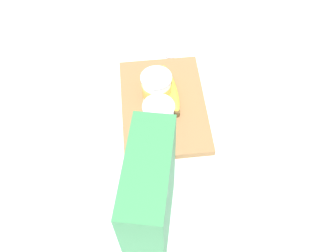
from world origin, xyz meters
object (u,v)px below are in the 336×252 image
(cutting_board, at_px, (163,105))
(yogurt_cup_front, at_px, (159,118))
(yogurt_cup_back, at_px, (157,88))
(spoon, at_px, (161,51))
(banana_bunch, at_px, (165,89))
(cereal_box, at_px, (150,197))

(cutting_board, height_order, yogurt_cup_front, yogurt_cup_front)
(cutting_board, bearing_deg, yogurt_cup_front, 166.91)
(yogurt_cup_front, distance_m, yogurt_cup_back, 0.10)
(cutting_board, bearing_deg, yogurt_cup_back, 42.18)
(cutting_board, height_order, yogurt_cup_back, yogurt_cup_back)
(cutting_board, distance_m, yogurt_cup_back, 0.05)
(cutting_board, xyz_separation_m, spoon, (0.20, -0.01, -0.00))
(cutting_board, relative_size, yogurt_cup_back, 3.75)
(yogurt_cup_back, xyz_separation_m, banana_bunch, (0.02, -0.02, -0.02))
(cutting_board, xyz_separation_m, cereal_box, (-0.30, 0.06, 0.12))
(cereal_box, bearing_deg, cutting_board, -177.79)
(cereal_box, distance_m, yogurt_cup_back, 0.33)
(yogurt_cup_front, height_order, banana_bunch, yogurt_cup_front)
(spoon, bearing_deg, yogurt_cup_back, 171.56)
(yogurt_cup_back, height_order, banana_bunch, yogurt_cup_back)
(yogurt_cup_front, relative_size, spoon, 0.82)
(cutting_board, relative_size, banana_bunch, 1.88)
(yogurt_cup_front, relative_size, yogurt_cup_back, 1.12)
(yogurt_cup_front, height_order, spoon, yogurt_cup_front)
(yogurt_cup_back, relative_size, spoon, 0.74)
(cereal_box, bearing_deg, banana_bunch, -178.13)
(yogurt_cup_back, distance_m, banana_bunch, 0.04)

